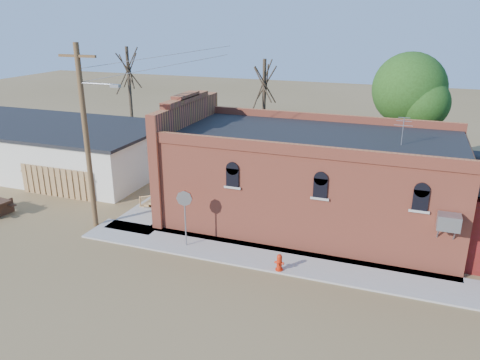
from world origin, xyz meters
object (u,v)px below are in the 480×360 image
(fire_hydrant, at_px, (279,262))
(trash_barrel, at_px, (186,195))
(stop_sign, at_px, (185,204))
(brick_bar, at_px, (306,178))
(utility_pole, at_px, (87,134))

(fire_hydrant, distance_m, trash_barrel, 9.08)
(stop_sign, bearing_deg, brick_bar, 56.05)
(brick_bar, height_order, stop_sign, brick_bar)
(utility_pole, bearing_deg, fire_hydrant, -6.88)
(brick_bar, relative_size, trash_barrel, 23.05)
(brick_bar, distance_m, fire_hydrant, 5.82)
(brick_bar, relative_size, stop_sign, 6.09)
(utility_pole, relative_size, stop_sign, 3.34)
(utility_pole, bearing_deg, brick_bar, 23.69)
(brick_bar, xyz_separation_m, stop_sign, (-4.47, -4.80, -0.19))
(brick_bar, relative_size, utility_pole, 1.82)
(fire_hydrant, xyz_separation_m, stop_sign, (-4.65, 0.70, 1.71))
(utility_pole, distance_m, fire_hydrant, 10.94)
(utility_pole, bearing_deg, trash_barrel, 57.26)
(fire_hydrant, bearing_deg, brick_bar, 100.81)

